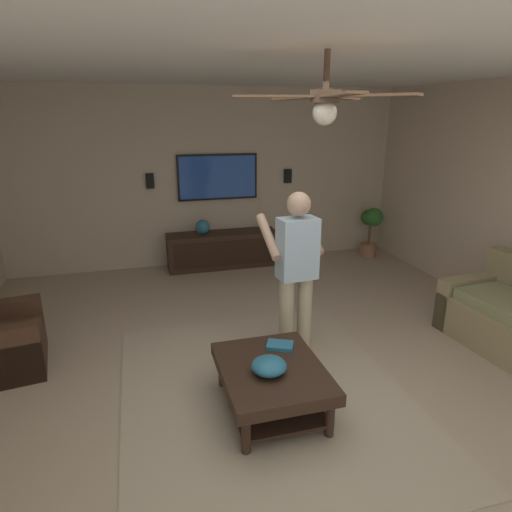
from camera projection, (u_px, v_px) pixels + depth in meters
ground_plane at (290, 396)px, 3.76m from camera, size 9.04×9.04×0.00m
wall_back_tv at (209, 178)px, 6.84m from camera, size 0.10×6.28×2.71m
ceiling_slab at (300, 42)px, 2.92m from camera, size 7.73×6.28×0.10m
area_rug at (264, 394)px, 3.78m from camera, size 2.92×2.38×0.01m
coffee_table at (272, 378)px, 3.51m from camera, size 1.00×0.80×0.40m
media_console at (222, 250)px, 6.90m from camera, size 0.45×1.70×0.55m
tv at (218, 177)px, 6.78m from camera, size 0.05×1.24×0.70m
person_standing at (296, 266)px, 4.16m from camera, size 0.57×0.57×1.64m
potted_plant_tall at (371, 225)px, 7.33m from camera, size 0.40×0.33×0.83m
bowl at (269, 366)px, 3.37m from camera, size 0.27×0.27×0.12m
remote_white at (270, 361)px, 3.53m from camera, size 0.13×0.14×0.02m
book at (280, 346)px, 3.76m from camera, size 0.24×0.27×0.04m
vase_round at (203, 227)px, 6.71m from camera, size 0.22×0.22×0.22m
wall_speaker_left at (288, 176)px, 7.10m from camera, size 0.06×0.12×0.22m
wall_speaker_right at (150, 181)px, 6.54m from camera, size 0.06×0.12×0.22m
ceiling_fan at (325, 101)px, 2.84m from camera, size 1.20×1.06×0.46m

